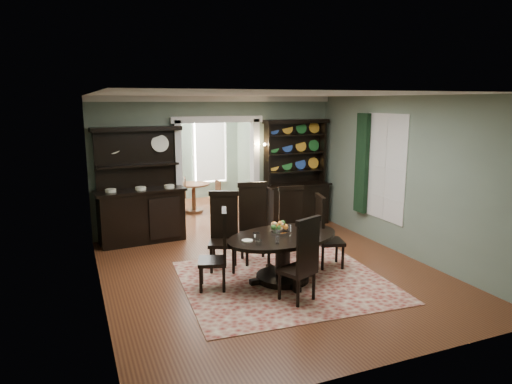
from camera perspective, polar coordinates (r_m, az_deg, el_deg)
room at (r=7.53m, az=1.98°, el=1.20°), size 5.51×6.01×3.01m
parlor at (r=12.70m, az=-8.30°, el=4.96°), size 3.51×3.50×3.01m
doorway_trim at (r=10.26m, az=-4.84°, el=4.11°), size 2.08×0.25×2.57m
right_window at (r=9.65m, az=14.51°, el=3.23°), size 0.15×1.47×2.12m
wall_sconce at (r=10.41m, az=0.41°, el=5.76°), size 0.27×0.21×0.21m
rug at (r=7.60m, az=3.60°, el=-11.08°), size 3.42×3.12×0.01m
dining_table at (r=7.46m, az=3.37°, el=-7.15°), size 2.16×2.13×0.77m
centerpiece at (r=7.42m, az=2.94°, el=-4.86°), size 1.32×0.85×0.22m
chair_far_left at (r=7.99m, az=-4.06°, el=-4.56°), size 0.66×0.64×1.37m
chair_far_mid at (r=8.35m, az=-0.29°, el=-3.51°), size 0.60×0.58×1.45m
chair_far_right at (r=8.72m, az=4.54°, el=-3.39°), size 0.54×0.52×1.31m
chair_end_left at (r=7.12m, az=-4.65°, el=-6.98°), size 0.57×0.58×1.27m
chair_end_right at (r=8.10m, az=8.56°, el=-4.69°), size 0.56×0.58×1.30m
chair_near at (r=6.66m, az=5.89°, el=-8.23°), size 0.61×0.60×1.29m
sideboard at (r=9.74m, az=-14.22°, el=-1.27°), size 1.86×0.79×2.39m
welsh_dresser at (r=10.83m, az=5.01°, el=0.63°), size 1.61×0.64×2.48m
parlor_table at (r=12.11m, az=-7.80°, el=-0.19°), size 0.83×0.83×0.77m
parlor_chair_left at (r=11.92m, az=-9.39°, el=-0.37°), size 0.43×0.41×0.96m
parlor_chair_right at (r=12.03m, az=-4.31°, el=-0.39°), size 0.37×0.36×0.86m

